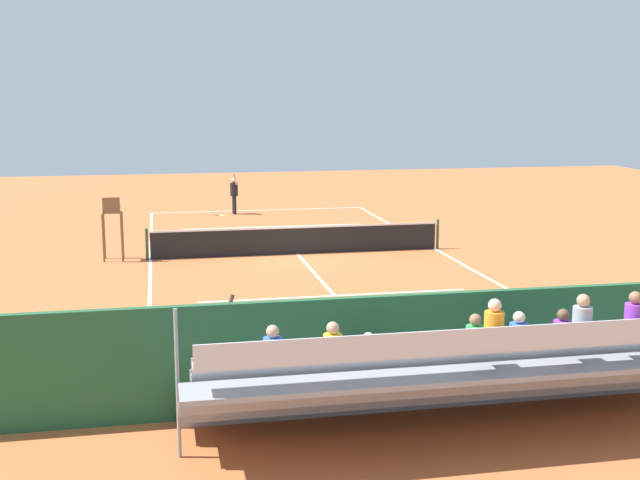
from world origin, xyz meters
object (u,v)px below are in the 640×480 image
object	(u,v)px
tennis_net	(297,240)
bleacher_stand	(458,374)
tennis_ball_near	(223,222)
courtside_bench	(517,352)
line_judge	(233,346)
tennis_racket	(222,215)
equipment_bag	(444,378)
umpire_chair	(112,221)
tennis_player	(234,192)

from	to	relation	value
tennis_net	bleacher_stand	size ratio (longest dim) A/B	1.14
bleacher_stand	tennis_ball_near	size ratio (longest dim) A/B	137.27
tennis_net	courtside_bench	xyz separation A→B (m)	(-2.03, 13.27, 0.06)
tennis_net	line_judge	distance (m)	13.71
tennis_racket	equipment_bag	bearing A→B (deg)	95.85
line_judge	courtside_bench	bearing A→B (deg)	179.81
umpire_chair	tennis_player	size ratio (longest dim) A/B	1.11
tennis_ball_near	equipment_bag	bearing A→B (deg)	96.76
tennis_net	tennis_ball_near	size ratio (longest dim) A/B	156.06
courtside_bench	equipment_bag	xyz separation A→B (m)	(1.53, 0.13, -0.38)
courtside_bench	bleacher_stand	bearing A→B (deg)	46.38
courtside_bench	tennis_player	distance (m)	23.50
umpire_chair	line_judge	xyz separation A→B (m)	(-2.74, 13.40, -0.30)
bleacher_stand	tennis_player	xyz separation A→B (m)	(1.26, -25.37, 0.04)
bleacher_stand	line_judge	xyz separation A→B (m)	(3.49, -2.13, 0.04)
courtside_bench	equipment_bag	bearing A→B (deg)	4.81
umpire_chair	tennis_player	world-z (taller)	umpire_chair
tennis_net	tennis_player	size ratio (longest dim) A/B	5.35
tennis_net	tennis_ball_near	world-z (taller)	tennis_net
bleacher_stand	tennis_player	size ratio (longest dim) A/B	4.70
tennis_net	bleacher_stand	xyz separation A→B (m)	(-0.02, 15.38, 0.48)
umpire_chair	tennis_player	distance (m)	11.03
umpire_chair	courtside_bench	distance (m)	15.76
tennis_player	bleacher_stand	bearing A→B (deg)	92.83
courtside_bench	equipment_bag	world-z (taller)	courtside_bench
tennis_racket	tennis_ball_near	size ratio (longest dim) A/B	8.63
courtside_bench	line_judge	distance (m)	5.52
equipment_bag	tennis_ball_near	xyz separation A→B (m)	(2.48, -20.89, -0.15)
tennis_player	line_judge	world-z (taller)	same
bleacher_stand	courtside_bench	size ratio (longest dim) A/B	5.03
tennis_ball_near	line_judge	xyz separation A→B (m)	(1.49, 20.74, 0.98)
umpire_chair	tennis_ball_near	world-z (taller)	umpire_chair
equipment_bag	tennis_player	xyz separation A→B (m)	(1.74, -23.39, 0.84)
tennis_net	tennis_ball_near	distance (m)	7.76
tennis_net	equipment_bag	xyz separation A→B (m)	(-0.51, 13.40, -0.32)
tennis_net	equipment_bag	bearing A→B (deg)	92.17
bleacher_stand	tennis_ball_near	bearing A→B (deg)	-85.02
tennis_ball_near	tennis_racket	bearing A→B (deg)	-93.31
tennis_player	tennis_racket	world-z (taller)	tennis_player
tennis_racket	tennis_ball_near	bearing A→B (deg)	86.69
umpire_chair	tennis_player	bearing A→B (deg)	-116.78
tennis_player	tennis_racket	distance (m)	1.25
line_judge	tennis_net	bearing A→B (deg)	-104.64
equipment_bag	tennis_ball_near	size ratio (longest dim) A/B	13.64
tennis_net	equipment_bag	world-z (taller)	tennis_net
equipment_bag	courtside_bench	bearing A→B (deg)	-175.19
equipment_bag	tennis_net	bearing A→B (deg)	-87.83
tennis_racket	tennis_player	bearing A→B (deg)	-145.70
umpire_chair	tennis_ball_near	distance (m)	8.57
line_judge	tennis_player	bearing A→B (deg)	-95.48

